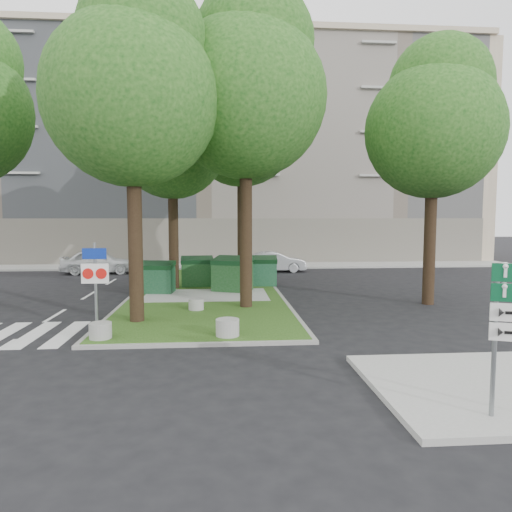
{
  "coord_description": "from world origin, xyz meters",
  "views": [
    {
      "loc": [
        1.09,
        -11.66,
        3.35
      ],
      "look_at": [
        2.3,
        3.77,
        2.0
      ],
      "focal_mm": 32.0,
      "sensor_mm": 36.0,
      "label": 1
    }
  ],
  "objects": [
    {
      "name": "bollard_right",
      "position": [
        1.27,
        0.5,
        0.35
      ],
      "size": [
        0.64,
        0.64,
        0.46
      ],
      "primitive_type": "cylinder",
      "color": "#969591",
      "rests_on": "median_island"
    },
    {
      "name": "apartment_building",
      "position": [
        0.0,
        26.0,
        8.0
      ],
      "size": [
        41.0,
        12.0,
        16.0
      ],
      "primitive_type": "cube",
      "color": "tan",
      "rests_on": "ground"
    },
    {
      "name": "median_island",
      "position": [
        0.5,
        8.0,
        0.06
      ],
      "size": [
        6.0,
        16.0,
        0.12
      ],
      "primitive_type": "cube",
      "color": "#234614",
      "rests_on": "ground"
    },
    {
      "name": "bollard_mid",
      "position": [
        0.24,
        4.06,
        0.31
      ],
      "size": [
        0.53,
        0.53,
        0.38
      ],
      "primitive_type": "cylinder",
      "color": "gray",
      "rests_on": "median_island"
    },
    {
      "name": "car_silver",
      "position": [
        4.35,
        15.5,
        0.61
      ],
      "size": [
        3.72,
        1.33,
        1.22
      ],
      "primitive_type": "imported",
      "rotation": [
        0.0,
        0.0,
        1.58
      ],
      "color": "#AEB0B6",
      "rests_on": "ground"
    },
    {
      "name": "tree_median_mid",
      "position": [
        -0.91,
        9.06,
        6.98
      ],
      "size": [
        4.8,
        4.8,
        9.99
      ],
      "color": "black",
      "rests_on": "ground"
    },
    {
      "name": "bollard_left",
      "position": [
        -2.1,
        0.5,
        0.33
      ],
      "size": [
        0.59,
        0.59,
        0.42
      ],
      "primitive_type": "cylinder",
      "color": "gray",
      "rests_on": "median_island"
    },
    {
      "name": "tree_median_far",
      "position": [
        2.29,
        12.06,
        8.32
      ],
      "size": [
        5.8,
        5.8,
        11.93
      ],
      "color": "black",
      "rests_on": "ground"
    },
    {
      "name": "tree_median_near_right",
      "position": [
        2.09,
        4.56,
        7.99
      ],
      "size": [
        5.6,
        5.6,
        11.46
      ],
      "color": "black",
      "rests_on": "ground"
    },
    {
      "name": "dumpster_c",
      "position": [
        1.6,
        7.97,
        0.84
      ],
      "size": [
        1.92,
        1.64,
        1.51
      ],
      "rotation": [
        0.0,
        0.0,
        -0.37
      ],
      "color": "#103813",
      "rests_on": "median_island"
    },
    {
      "name": "litter_bin",
      "position": [
        1.81,
        11.01,
        0.5
      ],
      "size": [
        0.44,
        0.44,
        0.77
      ],
      "primitive_type": "cylinder",
      "color": "yellow",
      "rests_on": "median_island"
    },
    {
      "name": "tree_street_right",
      "position": [
        9.09,
        5.06,
        6.98
      ],
      "size": [
        5.0,
        5.0,
        10.06
      ],
      "color": "black",
      "rests_on": "ground"
    },
    {
      "name": "traffic_sign_pole",
      "position": [
        -2.5,
        1.66,
        1.67
      ],
      "size": [
        0.78,
        0.09,
        2.6
      ],
      "rotation": [
        0.0,
        0.0,
        -0.03
      ],
      "color": "slate",
      "rests_on": "ground"
    },
    {
      "name": "dumpster_b",
      "position": [
        0.0,
        9.58,
        0.78
      ],
      "size": [
        1.54,
        1.12,
        1.37
      ],
      "rotation": [
        0.0,
        0.0,
        0.06
      ],
      "color": "#134117",
      "rests_on": "median_island"
    },
    {
      "name": "zebra_crossing",
      "position": [
        -3.75,
        1.5,
        0.01
      ],
      "size": [
        5.0,
        3.0,
        0.01
      ],
      "primitive_type": "cube",
      "color": "silver",
      "rests_on": "ground"
    },
    {
      "name": "dumpster_d",
      "position": [
        3.0,
        9.56,
        0.78
      ],
      "size": [
        1.55,
        1.14,
        1.37
      ],
      "rotation": [
        0.0,
        0.0,
        -0.07
      ],
      "color": "#16492B",
      "rests_on": "median_island"
    },
    {
      "name": "sidewalk_corner",
      "position": [
        6.5,
        -3.5,
        0.06
      ],
      "size": [
        5.0,
        4.0,
        0.12
      ],
      "primitive_type": "cube",
      "color": "#999993",
      "rests_on": "ground"
    },
    {
      "name": "median_kerb",
      "position": [
        0.5,
        8.0,
        0.05
      ],
      "size": [
        6.3,
        16.3,
        0.1
      ],
      "primitive_type": "cube",
      "color": "gray",
      "rests_on": "ground"
    },
    {
      "name": "ground",
      "position": [
        0.0,
        0.0,
        0.0
      ],
      "size": [
        120.0,
        120.0,
        0.0
      ],
      "primitive_type": "plane",
      "color": "black",
      "rests_on": "ground"
    },
    {
      "name": "tree_median_near_left",
      "position": [
        -1.41,
        2.56,
        7.32
      ],
      "size": [
        5.2,
        5.2,
        10.53
      ],
      "color": "black",
      "rests_on": "ground"
    },
    {
      "name": "dumpster_a",
      "position": [
        -1.6,
        7.77,
        0.76
      ],
      "size": [
        1.54,
        1.17,
        1.33
      ],
      "rotation": [
        0.0,
        0.0,
        -0.13
      ],
      "color": "#103A1F",
      "rests_on": "median_island"
    },
    {
      "name": "car_white",
      "position": [
        -6.05,
        15.5,
        0.71
      ],
      "size": [
        4.26,
        1.97,
        1.41
      ],
      "primitive_type": "imported",
      "rotation": [
        0.0,
        0.0,
        1.64
      ],
      "color": "silver",
      "rests_on": "ground"
    },
    {
      "name": "building_sidewalk",
      "position": [
        0.0,
        18.5,
        0.06
      ],
      "size": [
        42.0,
        3.0,
        0.12
      ],
      "primitive_type": "cube",
      "color": "#999993",
      "rests_on": "ground"
    }
  ]
}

